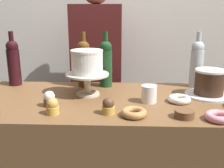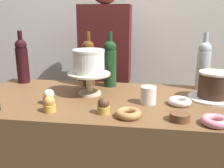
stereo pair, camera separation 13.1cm
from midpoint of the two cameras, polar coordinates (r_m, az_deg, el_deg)
back_wall at (r=2.16m, az=-0.77°, el=14.30°), size 6.00×0.05×2.60m
cake_stand_pedestal at (r=1.38m, az=-8.13°, el=0.78°), size 0.23×0.23×0.12m
white_layer_cake at (r=1.36m, az=-8.29°, el=4.85°), size 0.17×0.17×0.12m
silver_serving_platter at (r=1.45m, az=18.09°, el=-2.33°), size 0.24×0.24×0.01m
chocolate_round_cake at (r=1.43m, az=18.33°, el=0.42°), size 0.15×0.15×0.13m
wine_bottle_amber at (r=1.55m, az=-8.67°, el=4.69°), size 0.08×0.08×0.33m
wine_bottle_clear at (r=1.58m, az=16.00°, el=4.51°), size 0.08×0.08×0.33m
wine_bottle_green at (r=1.53m, az=-3.86°, el=4.72°), size 0.08×0.08×0.33m
wine_bottle_dark_red at (r=1.69m, az=-23.05°, el=4.54°), size 0.08×0.08×0.33m
cupcake_caramel at (r=1.17m, az=-16.19°, el=-4.86°), size 0.06×0.06×0.07m
cupcake_vanilla at (r=1.27m, az=-16.57°, el=-3.26°), size 0.06×0.06×0.07m
cupcake_chocolate at (r=1.13m, az=-4.14°, el=-4.98°), size 0.06×0.06×0.07m
donut_sugar at (r=1.30m, az=11.93°, el=-3.33°), size 0.11×0.11×0.03m
donut_pink at (r=1.13m, az=19.49°, el=-6.90°), size 0.11×0.11×0.03m
donut_maple at (r=1.11m, az=1.49°, el=-6.43°), size 0.11×0.11×0.03m
cookie_stack at (r=1.12m, az=12.51°, el=-6.53°), size 0.08×0.08×0.03m
coffee_cup_ceramic at (r=1.27m, az=5.30°, el=-2.24°), size 0.08×0.08×0.08m
barista_figure at (r=1.94m, az=-5.21°, el=0.35°), size 0.36×0.22×1.60m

